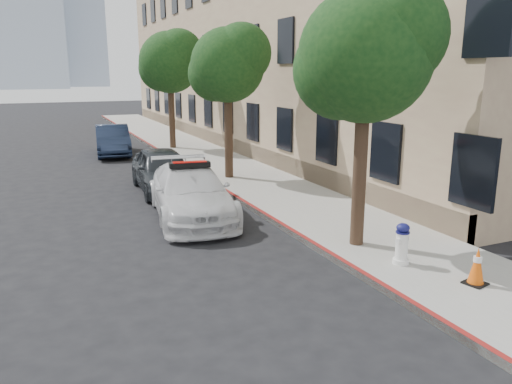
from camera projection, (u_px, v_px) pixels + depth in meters
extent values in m
plane|color=black|center=(206.00, 240.00, 11.91)|extent=(120.00, 120.00, 0.00)
cube|color=gray|center=(212.00, 160.00, 22.19)|extent=(3.20, 50.00, 0.15)
cube|color=maroon|center=(178.00, 163.00, 21.59)|extent=(0.12, 50.00, 0.15)
cube|color=tan|center=(276.00, 51.00, 27.69)|extent=(8.00, 36.00, 10.00)
cube|color=#9EA8B7|center=(73.00, 0.00, 130.16)|extent=(14.00, 14.00, 44.00)
cylinder|color=black|center=(360.00, 172.00, 10.86)|extent=(0.30, 0.30, 3.30)
sphere|color=black|center=(366.00, 55.00, 10.28)|extent=(2.80, 2.80, 2.80)
sphere|color=black|center=(392.00, 35.00, 10.08)|extent=(2.24, 2.24, 2.24)
sphere|color=black|center=(342.00, 70.00, 10.48)|extent=(2.10, 2.10, 2.10)
cylinder|color=black|center=(229.00, 134.00, 17.97)|extent=(0.30, 0.30, 3.19)
sphere|color=black|center=(228.00, 65.00, 17.41)|extent=(2.60, 2.60, 2.60)
sphere|color=black|center=(241.00, 53.00, 17.21)|extent=(2.08, 2.08, 2.08)
sphere|color=black|center=(216.00, 74.00, 17.61)|extent=(1.95, 1.95, 1.95)
cylinder|color=black|center=(172.00, 114.00, 25.05)|extent=(0.30, 0.30, 3.41)
sphere|color=black|center=(170.00, 62.00, 24.46)|extent=(3.00, 3.00, 3.00)
sphere|color=black|center=(179.00, 54.00, 24.26)|extent=(2.40, 2.40, 2.40)
sphere|color=black|center=(161.00, 69.00, 24.66)|extent=(2.25, 2.25, 2.25)
imported|color=silver|center=(191.00, 192.00, 13.64)|extent=(2.58, 5.08, 1.41)
cube|color=black|center=(190.00, 165.00, 13.46)|extent=(1.13, 0.42, 0.14)
cube|color=#A50A07|center=(190.00, 163.00, 13.44)|extent=(0.92, 0.33, 0.06)
imported|color=#202428|center=(163.00, 170.00, 16.65)|extent=(1.90, 4.32, 1.45)
imported|color=#151F36|center=(113.00, 140.00, 23.96)|extent=(1.94, 4.45, 1.42)
cylinder|color=white|center=(401.00, 261.00, 10.06)|extent=(0.33, 0.33, 0.10)
cylinder|color=white|center=(402.00, 246.00, 9.98)|extent=(0.25, 0.25, 0.56)
ellipsoid|color=#131555|center=(403.00, 228.00, 9.89)|extent=(0.27, 0.27, 0.19)
cylinder|color=white|center=(402.00, 240.00, 9.95)|extent=(0.36, 0.19, 0.10)
cylinder|color=white|center=(402.00, 240.00, 9.95)|extent=(0.15, 0.20, 0.10)
cube|color=black|center=(475.00, 283.00, 9.10)|extent=(0.44, 0.44, 0.03)
cone|color=#E7570C|center=(477.00, 265.00, 9.01)|extent=(0.29, 0.29, 0.67)
cylinder|color=white|center=(478.00, 259.00, 8.99)|extent=(0.15, 0.15, 0.10)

